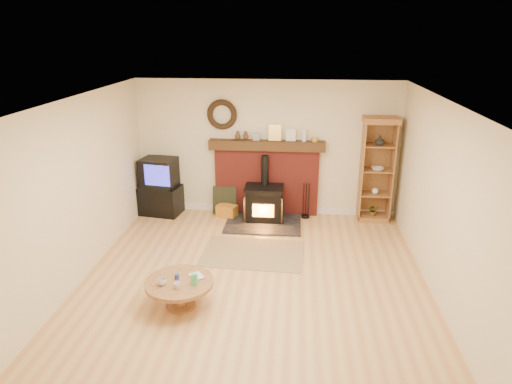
# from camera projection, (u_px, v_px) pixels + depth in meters

# --- Properties ---
(ground) EXTENTS (5.50, 5.50, 0.00)m
(ground) POSITION_uv_depth(u_px,v_px,m) (253.00, 282.00, 6.60)
(ground) COLOR tan
(ground) RESTS_ON ground
(room_shell) EXTENTS (5.02, 5.52, 2.61)m
(room_shell) POSITION_uv_depth(u_px,v_px,m) (253.00, 167.00, 6.12)
(room_shell) COLOR beige
(room_shell) RESTS_ON ground
(chimney_breast) EXTENTS (2.20, 0.22, 1.78)m
(chimney_breast) POSITION_uv_depth(u_px,v_px,m) (267.00, 175.00, 8.84)
(chimney_breast) COLOR maroon
(chimney_breast) RESTS_ON ground
(wood_stove) EXTENTS (1.40, 1.00, 1.24)m
(wood_stove) POSITION_uv_depth(u_px,v_px,m) (264.00, 205.00, 8.62)
(wood_stove) COLOR black
(wood_stove) RESTS_ON ground
(area_rug) EXTENTS (1.68, 1.20, 0.01)m
(area_rug) POSITION_uv_depth(u_px,v_px,m) (253.00, 253.00, 7.46)
(area_rug) COLOR brown
(area_rug) RESTS_ON ground
(tv_unit) EXTENTS (0.84, 0.65, 1.13)m
(tv_unit) POSITION_uv_depth(u_px,v_px,m) (160.00, 188.00, 8.91)
(tv_unit) COLOR black
(tv_unit) RESTS_ON ground
(curio_cabinet) EXTENTS (0.64, 0.46, 1.98)m
(curio_cabinet) POSITION_uv_depth(u_px,v_px,m) (376.00, 170.00, 8.49)
(curio_cabinet) COLOR brown
(curio_cabinet) RESTS_ON ground
(firelog_box) EXTENTS (0.44, 0.35, 0.24)m
(firelog_box) POSITION_uv_depth(u_px,v_px,m) (227.00, 211.00, 8.88)
(firelog_box) COLOR gold
(firelog_box) RESTS_ON ground
(leaning_painting) EXTENTS (0.47, 0.12, 0.56)m
(leaning_painting) POSITION_uv_depth(u_px,v_px,m) (225.00, 201.00, 8.97)
(leaning_painting) COLOR black
(leaning_painting) RESTS_ON ground
(fire_tools) EXTENTS (0.16, 0.16, 0.70)m
(fire_tools) POSITION_uv_depth(u_px,v_px,m) (306.00, 211.00, 8.84)
(fire_tools) COLOR black
(fire_tools) RESTS_ON ground
(coffee_table) EXTENTS (0.90, 0.90, 0.54)m
(coffee_table) POSITION_uv_depth(u_px,v_px,m) (180.00, 286.00, 5.93)
(coffee_table) COLOR brown
(coffee_table) RESTS_ON ground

